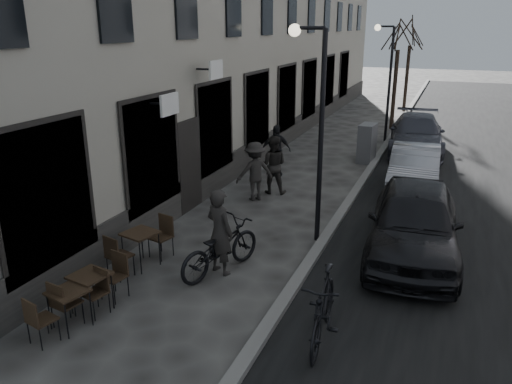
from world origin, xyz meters
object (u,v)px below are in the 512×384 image
Objects in this scene: moped at (323,308)px; car_mid at (414,168)px; tree_near at (399,33)px; pedestrian_near at (273,165)px; streetlamp_near at (315,112)px; pedestrian_far at (276,150)px; streetlamp_far at (387,70)px; car_far at (416,134)px; car_near at (414,221)px; pedestrian_mid at (255,171)px; bistro_set_b at (91,289)px; bistro_set_a at (70,305)px; tree_far at (411,32)px; bistro_set_c at (141,246)px; bicycle at (220,248)px; utility_cabinet at (367,143)px.

car_mid is at bearing 81.33° from moped.
tree_near reaches higher than pedestrian_near.
streetlamp_near reaches higher than pedestrian_far.
streetlamp_far is at bearing -114.85° from pedestrian_near.
pedestrian_near is 0.35× the size of car_far.
moped is (1.26, -19.00, -4.04)m from tree_near.
pedestrian_near is 0.38× the size of car_near.
pedestrian_near reaches higher than pedestrian_mid.
car_far is at bearing 21.35° from pedestrian_far.
streetlamp_near is 1.04× the size of car_near.
bistro_set_b is at bearing -98.43° from tree_near.
streetlamp_far is at bearing 94.09° from bistro_set_a.
car_mid is at bearing -28.46° from pedestrian_far.
car_far is (4.49, 15.53, 0.32)m from bistro_set_a.
car_far reaches higher than moped.
car_far is (-0.37, 5.23, 0.06)m from car_mid.
car_far is at bearing -81.70° from tree_far.
streetlamp_far is 3.38m from car_far.
car_near reaches higher than moped.
tree_near is 3.19× the size of pedestrian_mid.
tree_far is 26.76m from bistro_set_a.
bicycle reaches higher than bistro_set_c.
utility_cabinet reaches higher than car_mid.
tree_near is at bearing 93.81° from bistro_set_c.
pedestrian_far reaches higher than utility_cabinet.
streetlamp_near is 2.77× the size of pedestrian_near.
tree_far reaches higher than car_far.
car_far reaches higher than car_mid.
tree_near is at bearing -74.03° from bicycle.
pedestrian_mid reaches higher than bicycle.
car_far is (1.64, 10.28, -2.40)m from streetlamp_near.
tree_near is 8.08m from utility_cabinet.
tree_near is 2.76× the size of moped.
pedestrian_mid is (-0.28, -0.82, -0.03)m from pedestrian_near.
tree_near is 20.90m from bistro_set_a.
car_far is at bearing 87.35° from bistro_set_a.
pedestrian_mid reaches higher than utility_cabinet.
moped is (4.38, -1.20, 0.13)m from bistro_set_c.
pedestrian_near is at bearing 142.39° from car_near.
pedestrian_near is at bearing -103.16° from streetlamp_far.
tree_far reaches higher than car_near.
bistro_set_a is 7.44m from car_near.
tree_far is 11.52m from car_far.
car_mid is at bearing 68.33° from streetlamp_near.
bistro_set_c is at bearing -122.60° from pedestrian_far.
car_far is (1.64, 2.34, 0.02)m from utility_cabinet.
bistro_set_a is (-2.85, -17.26, -2.72)m from streetlamp_far.
pedestrian_near is (0.76, 8.30, 0.48)m from bistro_set_a.
car_near is 5.08m from car_mid.
streetlamp_far is 3.44× the size of utility_cabinet.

